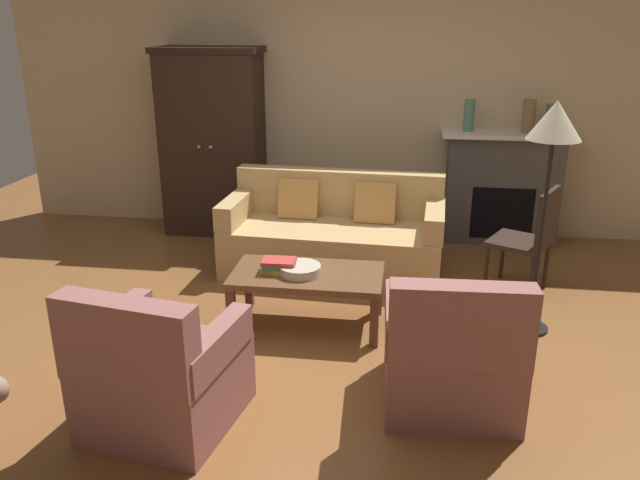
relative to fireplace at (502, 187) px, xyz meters
name	(u,v)px	position (x,y,z in m)	size (l,w,h in m)	color
ground_plane	(316,335)	(-1.55, -2.30, -0.57)	(9.60, 9.60, 0.00)	brown
back_wall	(352,97)	(-1.55, 0.25, 0.83)	(7.20, 0.10, 2.80)	beige
fireplace	(502,187)	(0.00, 0.00, 0.00)	(1.26, 0.48, 1.12)	#4C4947
armoire	(213,142)	(-2.95, -0.08, 0.38)	(1.06, 0.57, 1.90)	black
couch	(334,237)	(-1.57, -1.03, -0.25)	(1.96, 0.95, 0.86)	tan
coffee_table	(307,279)	(-1.64, -2.13, -0.20)	(1.10, 0.60, 0.42)	brown
fruit_bowl	(300,270)	(-1.69, -2.16, -0.12)	(0.30, 0.30, 0.07)	beige
book_stack	(279,266)	(-1.84, -2.15, -0.10)	(0.26, 0.19, 0.10)	gold
mantel_vase_jade	(469,115)	(-0.38, -0.02, 0.70)	(0.10, 0.10, 0.31)	slate
mantel_vase_bronze	(529,116)	(0.18, -0.02, 0.71)	(0.12, 0.12, 0.31)	olive
mantel_vase_slate	(550,119)	(0.38, -0.02, 0.69)	(0.09, 0.09, 0.28)	#565B66
armchair_near_left	(160,375)	(-2.25, -3.45, -0.25)	(0.89, 0.89, 0.88)	#935B56
armchair_near_right	(452,356)	(-0.64, -3.02, -0.25)	(0.81, 0.80, 0.88)	#935B56
side_chair_wooden	(531,235)	(0.07, -1.31, -0.06)	(0.59, 0.59, 0.90)	black
floor_lamp	(554,135)	(0.00, -1.98, 0.87)	(0.36, 0.36, 1.67)	black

